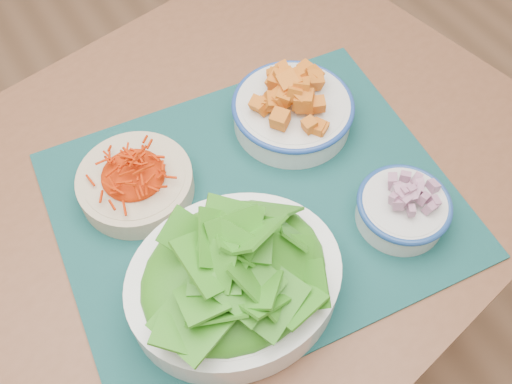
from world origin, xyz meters
The scene contains 7 objects.
ground centered at (0.00, 0.00, 0.00)m, with size 4.00×4.00×0.00m, color #A87551.
table centered at (0.00, -0.21, 0.65)m, with size 1.33×1.01×0.75m.
placemat centered at (0.10, -0.26, 0.75)m, with size 0.59×0.48×0.00m, color #0C3030.
carrot_bowl centered at (-0.05, -0.14, 0.79)m, with size 0.23×0.23×0.07m.
squash_bowl centered at (0.23, -0.15, 0.80)m, with size 0.24×0.24×0.09m.
lettuce_bowl centered at (0.00, -0.37, 0.82)m, with size 0.32×0.28×0.14m.
onion_bowl centered at (0.27, -0.39, 0.79)m, with size 0.14×0.14×0.07m.
Camera 1 is at (-0.15, -0.65, 1.49)m, focal length 40.00 mm.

